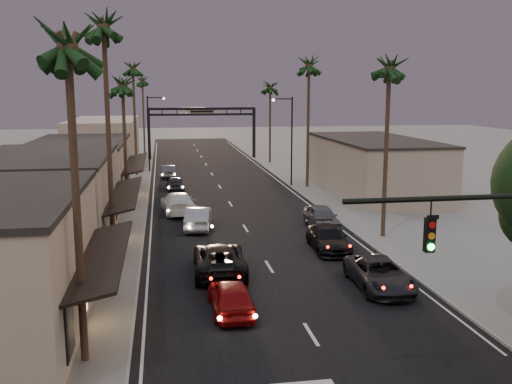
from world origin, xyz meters
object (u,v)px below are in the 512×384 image
object	(u,v)px
palm_la	(67,33)
palm_ra	(390,61)
streetlight_right	(289,134)
palm_lc	(122,79)
palm_lb	(103,19)
oncoming_pickup	(219,259)
palm_rb	(309,61)
palm_ld	(133,65)
curbside_near	(379,274)
palm_rc	(270,84)
oncoming_red	(231,296)
arch	(202,120)
palm_far	(142,78)
streetlight_left	(151,127)
curbside_black	(328,239)
oncoming_silver	(198,218)

from	to	relation	value
palm_la	palm_ra	size ratio (longest dim) A/B	1.00
streetlight_right	palm_lc	bearing A→B (deg)	-149.89
palm_lb	oncoming_pickup	size ratio (longest dim) A/B	2.62
streetlight_right	palm_rb	bearing A→B (deg)	-30.76
palm_ld	curbside_near	size ratio (longest dim) A/B	2.71
palm_ld	palm_rc	bearing A→B (deg)	27.62
palm_lb	oncoming_red	size ratio (longest dim) A/B	3.49
streetlight_right	palm_lb	world-z (taller)	palm_lb
palm_lb	palm_ra	world-z (taller)	palm_lb
arch	oncoming_pickup	size ratio (longest dim) A/B	2.62
palm_la	curbside_near	world-z (taller)	palm_la
palm_ra	oncoming_pickup	world-z (taller)	palm_ra
arch	palm_far	xyz separation A→B (m)	(-8.30, 8.00, 5.91)
palm_rc	palm_la	bearing A→B (deg)	-107.37
palm_ra	palm_rc	bearing A→B (deg)	90.00
palm_far	curbside_near	size ratio (longest dim) A/B	2.52
streetlight_left	oncoming_red	bearing A→B (deg)	-84.89
palm_lc	curbside_black	distance (m)	21.49
streetlight_left	palm_rb	xyz separation A→B (m)	(15.52, -14.00, 7.09)
palm_lc	oncoming_silver	world-z (taller)	palm_lc
curbside_near	streetlight_right	bearing A→B (deg)	87.38
streetlight_right	palm_ld	distance (m)	19.78
curbside_near	curbside_black	size ratio (longest dim) A/B	1.06
palm_lc	palm_rc	size ratio (longest dim) A/B	1.00
palm_ra	oncoming_red	distance (m)	19.27
palm_lb	palm_far	world-z (taller)	palm_lb
palm_rc	curbside_black	world-z (taller)	palm_rc
streetlight_left	palm_lc	size ratio (longest dim) A/B	0.74
curbside_near	palm_far	bearing A→B (deg)	103.18
oncoming_silver	palm_rb	bearing A→B (deg)	-119.95
streetlight_right	oncoming_pickup	bearing A→B (deg)	-110.08
oncoming_red	curbside_black	size ratio (longest dim) A/B	0.88
curbside_near	palm_ld	bearing A→B (deg)	109.85
streetlight_left	palm_far	world-z (taller)	palm_far
palm_rb	palm_far	world-z (taller)	palm_rb
palm_lb	palm_lc	distance (m)	14.30
streetlight_right	oncoming_red	world-z (taller)	streetlight_right
arch	palm_rc	bearing A→B (deg)	-34.89
streetlight_left	palm_rb	size ratio (longest dim) A/B	0.63
streetlight_left	curbside_black	world-z (taller)	streetlight_left
arch	palm_lb	size ratio (longest dim) A/B	1.00
streetlight_right	palm_lb	xyz separation A→B (m)	(-15.52, -23.00, 8.06)
arch	palm_rc	distance (m)	11.59
streetlight_left	palm_ld	size ratio (longest dim) A/B	0.63
arch	oncoming_silver	xyz separation A→B (m)	(-3.29, -41.56, -4.75)
arch	streetlight_left	size ratio (longest dim) A/B	1.69
streetlight_left	curbside_black	distance (m)	38.21
palm_ra	palm_rc	world-z (taller)	palm_ra
palm_rc	curbside_near	world-z (taller)	palm_rc
palm_rb	streetlight_right	bearing A→B (deg)	149.24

